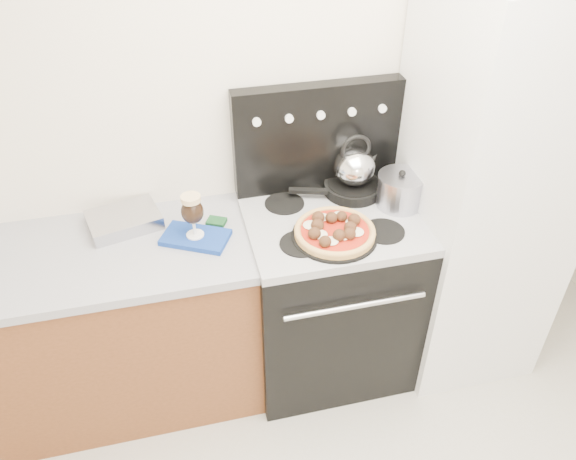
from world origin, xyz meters
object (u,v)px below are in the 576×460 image
object	(u,v)px
base_cabinet	(95,334)
skillet	(353,188)
stock_pot	(400,192)
stove_body	(328,297)
fridge	(482,194)
beer_glass	(193,216)
tea_kettle	(355,164)
pizza_pan	(335,236)
pizza	(335,230)
oven_mitt	(196,237)

from	to	relation	value
base_cabinet	skillet	bearing A→B (deg)	6.59
stock_pot	base_cabinet	bearing A→B (deg)	179.89
base_cabinet	stove_body	bearing A→B (deg)	-1.30
stove_body	fridge	bearing A→B (deg)	-2.05
beer_glass	tea_kettle	xyz separation A→B (m)	(0.75, 0.16, 0.05)
pizza_pan	skillet	bearing A→B (deg)	59.05
base_cabinet	fridge	xyz separation A→B (m)	(1.80, -0.05, 0.52)
fridge	beer_glass	xyz separation A→B (m)	(-1.30, 0.03, 0.07)
base_cabinet	skillet	world-z (taller)	skillet
base_cabinet	stock_pot	world-z (taller)	stock_pot
tea_kettle	pizza	bearing A→B (deg)	-115.16
oven_mitt	tea_kettle	bearing A→B (deg)	12.24
base_cabinet	pizza	distance (m)	1.21
stove_body	stock_pot	bearing A→B (deg)	4.05
fridge	oven_mitt	distance (m)	1.30
base_cabinet	oven_mitt	xyz separation A→B (m)	(0.51, -0.02, 0.48)
oven_mitt	pizza	distance (m)	0.58
oven_mitt	tea_kettle	xyz separation A→B (m)	(0.75, 0.16, 0.16)
beer_glass	stove_body	bearing A→B (deg)	-0.74
base_cabinet	stove_body	size ratio (longest dim) A/B	1.65
oven_mitt	tea_kettle	distance (m)	0.78
base_cabinet	skillet	distance (m)	1.36
stove_body	pizza	distance (m)	0.53
base_cabinet	pizza_pan	world-z (taller)	pizza_pan
stove_body	stock_pot	world-z (taller)	stock_pot
skillet	tea_kettle	size ratio (longest dim) A/B	1.29
oven_mitt	stock_pot	world-z (taller)	stock_pot
fridge	pizza_pan	bearing A→B (deg)	-171.52
stove_body	pizza	world-z (taller)	pizza
stove_body	oven_mitt	distance (m)	0.76
fridge	skillet	bearing A→B (deg)	160.46
base_cabinet	pizza	world-z (taller)	pizza
base_cabinet	beer_glass	size ratio (longest dim) A/B	7.19
base_cabinet	pizza	xyz separation A→B (m)	(1.07, -0.16, 0.53)
base_cabinet	fridge	world-z (taller)	fridge
stove_body	oven_mitt	bearing A→B (deg)	179.26
beer_glass	stock_pot	size ratio (longest dim) A/B	1.02
pizza_pan	pizza	bearing A→B (deg)	0.00
stock_pot	tea_kettle	bearing A→B (deg)	138.17
base_cabinet	pizza_pan	distance (m)	1.19
skillet	stock_pot	xyz separation A→B (m)	(0.17, -0.15, 0.05)
skillet	tea_kettle	xyz separation A→B (m)	(0.00, 0.00, 0.13)
pizza_pan	pizza	xyz separation A→B (m)	(0.00, 0.00, 0.03)
skillet	base_cabinet	bearing A→B (deg)	-173.41
oven_mitt	tea_kettle	size ratio (longest dim) A/B	1.32
fridge	stock_pot	bearing A→B (deg)	172.98
pizza_pan	fridge	bearing A→B (deg)	8.48
stove_body	skillet	xyz separation A→B (m)	(0.15, 0.17, 0.50)
beer_glass	tea_kettle	distance (m)	0.77
beer_glass	fridge	bearing A→B (deg)	-1.45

